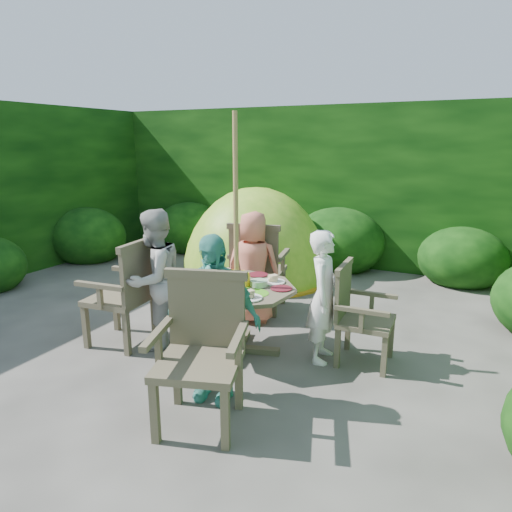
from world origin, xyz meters
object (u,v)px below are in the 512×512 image
at_px(garden_chair_back, 257,266).
at_px(dome_tent, 256,275).
at_px(patio_table, 237,297).
at_px(garden_chair_right, 358,313).
at_px(parasol_pole, 236,239).
at_px(child_left, 155,279).
at_px(child_back, 253,267).
at_px(child_right, 324,296).
at_px(garden_chair_front, 201,348).
at_px(garden_chair_left, 127,292).
at_px(child_front, 213,318).

distance_m(garden_chair_back, dome_tent, 1.58).
distance_m(patio_table, garden_chair_right, 1.10).
xyz_separation_m(parasol_pole, garden_chair_right, (1.06, 0.32, -0.64)).
distance_m(child_left, child_back, 1.13).
bearing_deg(garden_chair_back, patio_table, 95.06).
height_order(parasol_pole, child_right, parasol_pole).
bearing_deg(patio_table, child_right, 15.77).
distance_m(patio_table, dome_tent, 2.62).
distance_m(garden_chair_right, garden_chair_front, 1.57).
xyz_separation_m(patio_table, garden_chair_back, (-0.31, 1.04, 0.00)).
bearing_deg(garden_chair_left, patio_table, 100.59).
bearing_deg(child_left, garden_chair_right, 110.48).
height_order(parasol_pole, child_left, parasol_pole).
height_order(child_right, child_back, child_back).
relative_size(garden_chair_right, child_front, 0.67).
xyz_separation_m(child_right, child_front, (-0.55, -0.99, 0.05)).
height_order(child_right, dome_tent, dome_tent).
distance_m(garden_chair_right, child_front, 1.39).
relative_size(parasol_pole, child_front, 1.69).
distance_m(parasol_pole, child_back, 0.94).
relative_size(child_right, child_front, 0.92).
height_order(garden_chair_left, child_right, child_right).
bearing_deg(child_front, garden_chair_back, 99.70).
xyz_separation_m(garden_chair_right, child_left, (-1.83, -0.54, 0.21)).
relative_size(garden_chair_right, child_right, 0.72).
relative_size(garden_chair_left, child_back, 0.82).
height_order(patio_table, parasol_pole, parasol_pole).
bearing_deg(child_left, garden_chair_back, 163.89).
bearing_deg(child_front, child_back, 99.49).
height_order(patio_table, child_front, child_front).
bearing_deg(dome_tent, garden_chair_front, -87.43).
distance_m(garden_chair_left, child_back, 1.36).
xyz_separation_m(garden_chair_left, garden_chair_front, (1.34, -0.74, 0.01)).
bearing_deg(parasol_pole, child_back, 105.83).
height_order(garden_chair_left, child_back, child_back).
bearing_deg(child_right, child_front, 143.31).
bearing_deg(child_front, dome_tent, 104.67).
bearing_deg(child_front, child_right, 54.49).
bearing_deg(garden_chair_right, garden_chair_back, 59.50).
distance_m(garden_chair_right, child_right, 0.34).
distance_m(parasol_pole, child_front, 0.92).
xyz_separation_m(garden_chair_left, dome_tent, (0.06, 2.68, -0.54)).
relative_size(patio_table, garden_chair_right, 1.59).
xyz_separation_m(patio_table, parasol_pole, (-0.00, -0.00, 0.55)).
xyz_separation_m(garden_chair_left, child_right, (1.82, 0.53, 0.07)).
relative_size(garden_chair_back, dome_tent, 0.38).
height_order(garden_chair_right, dome_tent, dome_tent).
xyz_separation_m(garden_chair_back, child_left, (-0.47, -1.26, 0.12)).
bearing_deg(child_left, garden_chair_left, -67.09).
distance_m(garden_chair_left, child_front, 1.35).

